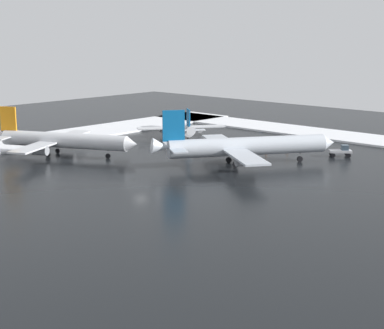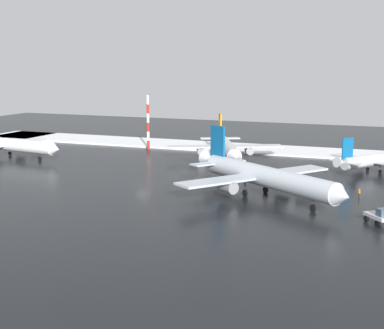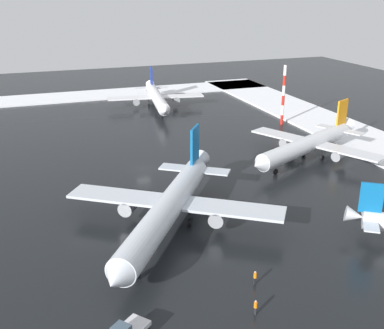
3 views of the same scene
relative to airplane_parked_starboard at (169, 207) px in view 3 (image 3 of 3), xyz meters
name	(u,v)px [view 3 (image 3 of 3)]	position (x,y,z in m)	size (l,w,h in m)	color
ground_plane	(143,169)	(24.87, -2.69, -3.69)	(240.00, 240.00, 0.00)	black
snow_bank_far	(365,140)	(24.87, -52.69, -3.46)	(152.00, 16.00, 0.47)	white
snow_bank_right	(89,96)	(91.87, -2.69, -3.46)	(14.00, 116.00, 0.47)	white
airplane_parked_starboard	(169,207)	(0.00, 0.00, 0.00)	(32.59, 28.06, 11.17)	silver
airplane_parked_portside	(157,97)	(69.17, -17.97, -0.51)	(32.33, 26.97, 9.62)	white
airplane_far_rear	(309,144)	(18.56, -33.98, -0.40)	(26.67, 31.34, 9.97)	silver
ground_crew_near_tug	(255,277)	(-15.46, -5.35, -2.72)	(0.36, 0.36, 1.71)	black
ground_crew_mid_apron	(256,307)	(-20.31, -2.95, -2.72)	(0.36, 0.36, 1.71)	black
antenna_mast	(283,95)	(43.23, -42.36, 3.52)	(0.70, 0.70, 14.43)	red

